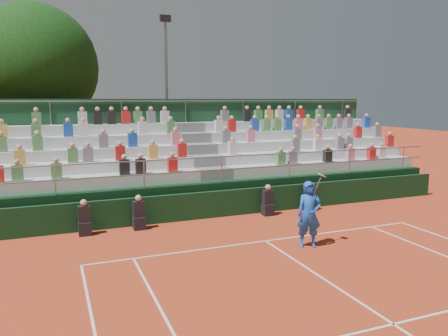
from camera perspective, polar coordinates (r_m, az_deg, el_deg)
name	(u,v)px	position (r m, az deg, el deg)	size (l,w,h in m)	color
ground	(266,241)	(13.86, 5.45, -9.49)	(90.00, 90.00, 0.00)	#BC3E1F
courtside_wall	(227,203)	(16.52, 0.39, -4.61)	(20.00, 0.15, 1.00)	black
line_officials	(207,209)	(15.79, -2.19, -5.34)	(8.90, 0.40, 1.19)	black
grandstand	(199,174)	(19.38, -3.23, -0.83)	(20.00, 5.20, 4.40)	black
tennis_player	(309,214)	(13.27, 11.07, -5.96)	(0.95, 0.70, 2.22)	blue
tree_east	(34,67)	(24.43, -23.53, 12.00)	(6.27, 6.27, 9.13)	#382414
floodlight_mast	(167,85)	(25.17, -7.51, 10.68)	(0.60, 0.25, 8.95)	gray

